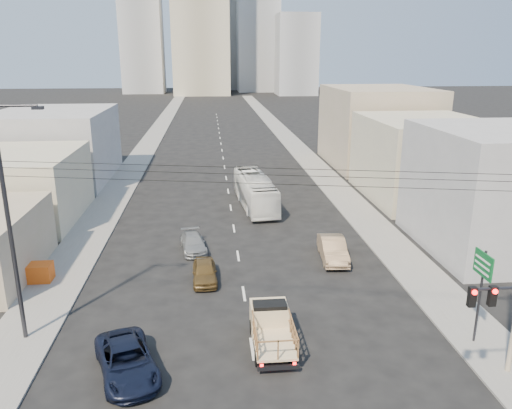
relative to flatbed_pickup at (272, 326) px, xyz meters
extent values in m
plane|color=black|center=(-0.99, -2.23, -1.09)|extent=(420.00, 420.00, 0.00)
cube|color=slate|center=(-12.74, 67.77, -1.03)|extent=(3.50, 180.00, 0.12)
cube|color=slate|center=(10.76, 67.77, -1.03)|extent=(3.50, 180.00, 0.12)
cube|color=silver|center=(-0.99, -0.23, -1.09)|extent=(0.15, 2.00, 0.01)
cube|color=silver|center=(-0.99, 5.77, -1.09)|extent=(0.15, 2.00, 0.01)
cube|color=silver|center=(-0.99, 11.77, -1.09)|extent=(0.15, 2.00, 0.01)
cube|color=silver|center=(-0.99, 17.77, -1.09)|extent=(0.15, 2.00, 0.01)
cube|color=silver|center=(-0.99, 23.77, -1.09)|extent=(0.15, 2.00, 0.01)
cube|color=silver|center=(-0.99, 29.77, -1.09)|extent=(0.15, 2.00, 0.01)
cube|color=silver|center=(-0.99, 35.77, -1.09)|extent=(0.15, 2.00, 0.01)
cube|color=silver|center=(-0.99, 41.77, -1.09)|extent=(0.15, 2.00, 0.01)
cube|color=silver|center=(-0.99, 47.77, -1.09)|extent=(0.15, 2.00, 0.01)
cube|color=silver|center=(-0.99, 53.77, -1.09)|extent=(0.15, 2.00, 0.01)
cube|color=silver|center=(-0.99, 59.77, -1.09)|extent=(0.15, 2.00, 0.01)
cube|color=silver|center=(-0.99, 65.77, -1.09)|extent=(0.15, 2.00, 0.01)
cube|color=silver|center=(-0.99, 71.77, -1.09)|extent=(0.15, 2.00, 0.01)
cube|color=silver|center=(-0.99, 77.77, -1.09)|extent=(0.15, 2.00, 0.01)
cube|color=silver|center=(-0.99, 83.77, -1.09)|extent=(0.15, 2.00, 0.01)
cube|color=silver|center=(-0.99, 89.77, -1.09)|extent=(0.15, 2.00, 0.01)
cube|color=silver|center=(-0.99, 95.77, -1.09)|extent=(0.15, 2.00, 0.01)
cube|color=silver|center=(-0.99, 101.77, -1.09)|extent=(0.15, 2.00, 0.01)
cube|color=beige|center=(0.00, -0.90, -0.39)|extent=(1.90, 3.00, 0.12)
cube|color=beige|center=(0.00, 1.10, -0.14)|extent=(1.90, 1.60, 1.50)
cube|color=black|center=(0.00, 0.85, 0.46)|extent=(1.70, 0.90, 0.70)
cube|color=#2D2D33|center=(0.00, -2.45, -0.69)|extent=(1.90, 0.12, 0.22)
cube|color=#FF0C0C|center=(-0.75, -2.45, -0.54)|extent=(0.15, 0.05, 0.12)
cube|color=#FF0C0C|center=(0.75, -2.45, -0.54)|extent=(0.15, 0.05, 0.12)
cylinder|color=black|center=(-0.85, 1.20, -0.71)|extent=(0.25, 0.76, 0.76)
cylinder|color=black|center=(0.85, 1.20, -0.71)|extent=(0.25, 0.76, 0.76)
cylinder|color=black|center=(-0.85, -1.60, -0.71)|extent=(0.25, 0.76, 0.76)
cylinder|color=black|center=(0.85, -1.60, -0.71)|extent=(0.25, 0.76, 0.76)
imported|color=black|center=(-6.82, -1.74, -0.38)|extent=(3.86, 5.60, 1.42)
imported|color=white|center=(1.37, 23.97, 0.43)|extent=(3.56, 11.16, 3.06)
imported|color=brown|center=(-3.37, 7.81, -0.44)|extent=(1.67, 3.87, 1.30)
imported|color=#9F7F5D|center=(5.67, 10.47, -0.30)|extent=(2.04, 4.91, 1.58)
imported|color=gray|center=(-4.24, 13.16, -0.50)|extent=(2.25, 4.30, 1.19)
cylinder|color=#2D2D33|center=(8.31, -5.73, 4.51)|extent=(3.00, 0.12, 0.12)
cube|color=black|center=(7.61, -5.73, 4.21)|extent=(0.28, 0.22, 0.80)
sphere|color=#FF0C0C|center=(7.61, -5.87, 4.46)|extent=(0.20, 0.20, 0.20)
cube|color=black|center=(6.81, -5.73, 4.21)|extent=(0.28, 0.22, 0.80)
sphere|color=#FF0C0C|center=(6.81, -5.87, 4.46)|extent=(0.20, 0.20, 0.20)
cylinder|color=#2D2D33|center=(10.21, -0.73, 1.41)|extent=(0.12, 0.12, 5.00)
cube|color=#0C5926|center=(10.16, -0.73, 3.21)|extent=(0.08, 1.60, 1.20)
cube|color=white|center=(10.10, -0.73, 3.46)|extent=(0.02, 1.30, 0.10)
cube|color=white|center=(10.10, -0.73, 3.16)|extent=(0.02, 1.30, 0.10)
cube|color=white|center=(10.10, -0.73, 2.86)|extent=(0.02, 1.30, 0.10)
cylinder|color=#2D2D33|center=(-12.49, 1.77, 4.91)|extent=(0.22, 0.22, 12.00)
cylinder|color=#2D2D33|center=(-11.49, 1.77, 10.71)|extent=(2.00, 0.12, 0.12)
cube|color=#2D2D33|center=(-10.49, 1.77, 10.61)|extent=(0.50, 0.25, 0.15)
cylinder|color=black|center=(-0.99, -0.73, 8.21)|extent=(23.01, 5.02, 0.02)
cylinder|color=black|center=(-0.99, -0.73, 7.91)|extent=(23.01, 5.02, 0.02)
cylinder|color=black|center=(-0.99, -0.73, 7.51)|extent=(23.01, 5.02, 0.02)
cube|color=#DC5414|center=(-13.99, 8.58, -0.78)|extent=(1.80, 1.20, 0.38)
cube|color=#DC5414|center=(-13.99, 8.58, -0.40)|extent=(1.80, 1.20, 0.38)
cube|color=#DC5414|center=(-13.99, 8.58, -0.02)|extent=(1.80, 1.20, 0.38)
cube|color=#969699|center=(18.01, 11.77, 3.41)|extent=(10.00, 12.00, 9.00)
cube|color=beige|center=(18.51, 25.77, 2.91)|extent=(11.00, 14.00, 8.00)
cube|color=tan|center=(19.01, 41.77, 3.91)|extent=(12.00, 16.00, 10.00)
cube|color=beige|center=(-19.99, 21.77, 1.91)|extent=(11.00, 12.00, 6.00)
cube|color=#969699|center=(-20.49, 36.77, 2.91)|extent=(12.00, 16.00, 8.00)
cube|color=tan|center=(-4.99, 167.77, 28.91)|extent=(20.00, 20.00, 60.00)
cube|color=#93969B|center=(17.01, 182.77, 18.91)|extent=(16.00, 16.00, 40.00)
cube|color=#93969B|center=(-26.99, 177.77, 15.91)|extent=(15.00, 15.00, 34.00)
cube|color=#969699|center=(5.01, 197.77, 20.91)|extent=(18.00, 18.00, 44.00)
cube|color=#93969B|center=(29.01, 162.77, 12.91)|extent=(14.00, 14.00, 28.00)
camera|label=1|loc=(-2.82, -21.77, 12.89)|focal=35.00mm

